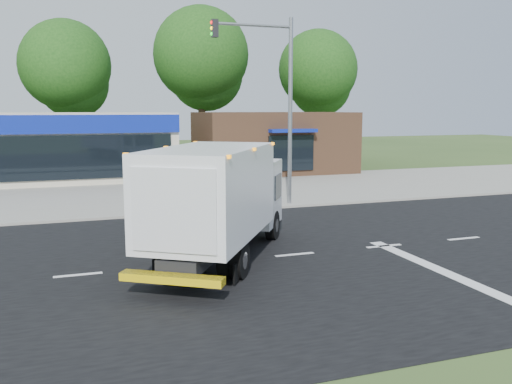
% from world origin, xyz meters
% --- Properties ---
extents(ground, '(120.00, 120.00, 0.00)m').
position_xyz_m(ground, '(0.00, 0.00, 0.00)').
color(ground, '#385123').
rests_on(ground, ground).
extents(road_asphalt, '(60.00, 14.00, 0.02)m').
position_xyz_m(road_asphalt, '(0.00, 0.00, 0.00)').
color(road_asphalt, black).
rests_on(road_asphalt, ground).
extents(sidewalk, '(60.00, 2.40, 0.12)m').
position_xyz_m(sidewalk, '(0.00, 8.20, 0.06)').
color(sidewalk, gray).
rests_on(sidewalk, ground).
extents(parking_apron, '(60.00, 9.00, 0.02)m').
position_xyz_m(parking_apron, '(0.00, 14.00, 0.01)').
color(parking_apron, gray).
rests_on(parking_apron, ground).
extents(lane_markings, '(55.20, 7.00, 0.01)m').
position_xyz_m(lane_markings, '(1.35, -1.35, 0.02)').
color(lane_markings, silver).
rests_on(lane_markings, road_asphalt).
extents(ems_box_truck, '(5.84, 7.36, 3.24)m').
position_xyz_m(ems_box_truck, '(-2.20, 0.19, 1.87)').
color(ems_box_truck, black).
rests_on(ems_box_truck, ground).
extents(emergency_worker, '(0.77, 0.61, 1.95)m').
position_xyz_m(emergency_worker, '(-3.38, -0.33, 0.95)').
color(emergency_worker, '#CAB287').
rests_on(emergency_worker, ground).
extents(retail_strip_mall, '(18.00, 6.20, 4.00)m').
position_xyz_m(retail_strip_mall, '(-9.00, 19.93, 2.01)').
color(retail_strip_mall, '#BEB69D').
rests_on(retail_strip_mall, ground).
extents(brown_storefront, '(10.00, 6.70, 4.00)m').
position_xyz_m(brown_storefront, '(7.00, 19.98, 2.00)').
color(brown_storefront, '#382316').
rests_on(brown_storefront, ground).
extents(traffic_signal_pole, '(3.51, 0.25, 8.00)m').
position_xyz_m(traffic_signal_pole, '(2.35, 7.60, 4.92)').
color(traffic_signal_pole, gray).
rests_on(traffic_signal_pole, ground).
extents(background_trees, '(36.77, 7.39, 12.10)m').
position_xyz_m(background_trees, '(-0.85, 28.16, 7.38)').
color(background_trees, '#332114').
rests_on(background_trees, ground).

